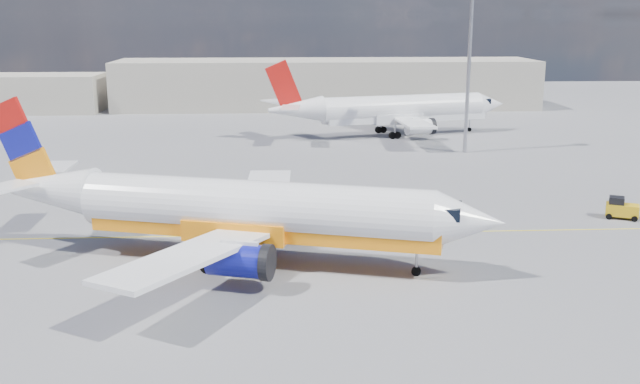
{
  "coord_description": "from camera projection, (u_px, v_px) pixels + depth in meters",
  "views": [
    {
      "loc": [
        -2.79,
        -46.09,
        15.41
      ],
      "look_at": [
        -0.16,
        1.52,
        3.5
      ],
      "focal_mm": 40.0,
      "sensor_mm": 36.0,
      "label": 1
    }
  ],
  "objects": [
    {
      "name": "terminal_main",
      "position": [
        326.0,
        84.0,
        120.48
      ],
      "size": [
        70.0,
        14.0,
        8.0
      ],
      "primitive_type": "cube",
      "color": "#BCB4A2",
      "rests_on": "ground"
    },
    {
      "name": "floodlight_mast",
      "position": [
        470.0,
        47.0,
        79.04
      ],
      "size": [
        1.45,
        1.45,
        19.91
      ],
      "color": "#9998A0",
      "rests_on": "ground"
    },
    {
      "name": "main_jet",
      "position": [
        240.0,
        210.0,
        44.88
      ],
      "size": [
        33.91,
        25.84,
        10.26
      ],
      "rotation": [
        0.0,
        0.0,
        -0.28
      ],
      "color": "white",
      "rests_on": "ground"
    },
    {
      "name": "ground",
      "position": [
        324.0,
        247.0,
        48.53
      ],
      "size": [
        240.0,
        240.0,
        0.0
      ],
      "primitive_type": "plane",
      "color": "slate",
      "rests_on": "ground"
    },
    {
      "name": "traffic_cone",
      "position": [
        185.0,
        263.0,
        44.42
      ],
      "size": [
        0.46,
        0.46,
        0.64
      ],
      "color": "white",
      "rests_on": "ground"
    },
    {
      "name": "second_jet",
      "position": [
        395.0,
        110.0,
        92.44
      ],
      "size": [
        33.31,
        25.47,
        10.06
      ],
      "rotation": [
        0.0,
        0.0,
        0.25
      ],
      "color": "white",
      "rests_on": "ground"
    },
    {
      "name": "gse_tug",
      "position": [
        621.0,
        208.0,
        55.19
      ],
      "size": [
        2.69,
        2.28,
        1.69
      ],
      "rotation": [
        0.0,
        0.0,
        -0.43
      ],
      "color": "black",
      "rests_on": "ground"
    },
    {
      "name": "taxi_line",
      "position": [
        321.0,
        234.0,
        51.43
      ],
      "size": [
        70.0,
        0.15,
        0.01
      ],
      "primitive_type": "cube",
      "color": "yellow",
      "rests_on": "ground"
    },
    {
      "name": "terminal_annex",
      "position": [
        19.0,
        93.0,
        115.14
      ],
      "size": [
        26.0,
        10.0,
        6.0
      ],
      "primitive_type": "cube",
      "color": "#BCB4A2",
      "rests_on": "ground"
    }
  ]
}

